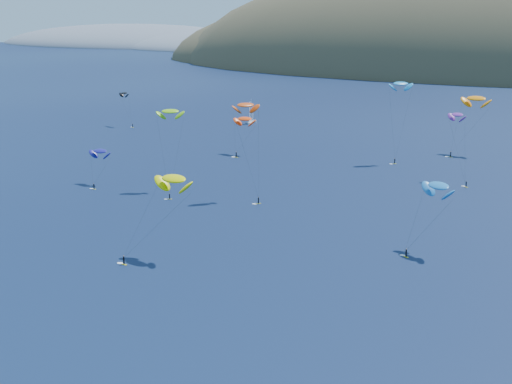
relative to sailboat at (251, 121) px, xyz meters
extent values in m
ellipsoid|color=#3D3526|center=(81.71, 340.39, -13.53)|extent=(600.00, 300.00, 210.00)
ellipsoid|color=#3D3526|center=(-78.29, 370.39, -8.13)|extent=(340.00, 240.00, 120.00)
ellipsoid|color=slate|center=(-418.29, 540.39, -4.53)|extent=(400.00, 240.00, 60.00)
ellipsoid|color=slate|center=(-278.29, 500.39, -3.57)|extent=(240.00, 180.00, 44.00)
cube|color=silver|center=(0.00, -0.02, -0.57)|extent=(4.44, 7.81, 0.91)
cylinder|color=silver|center=(0.00, 0.49, 4.73)|extent=(0.14, 0.14, 10.60)
cube|color=gold|center=(25.58, -68.46, -0.89)|extent=(1.53, 0.61, 0.08)
cylinder|color=black|center=(25.58, -68.46, 0.05)|extent=(0.35, 0.35, 1.59)
sphere|color=#8C6047|center=(25.58, -68.46, 0.97)|extent=(0.27, 0.27, 0.27)
ellipsoid|color=#FF410B|center=(25.40, -60.98, 11.40)|extent=(8.92, 4.97, 4.74)
cube|color=gold|center=(49.90, -171.98, -0.89)|extent=(1.48, 0.70, 0.08)
cylinder|color=black|center=(49.90, -171.98, 0.00)|extent=(0.33, 0.33, 1.52)
sphere|color=#8C6047|center=(49.90, -171.98, 0.88)|extent=(0.25, 0.25, 0.25)
ellipsoid|color=#DBDF02|center=(56.56, -162.66, 15.56)|extent=(10.03, 6.21, 5.20)
cube|color=gold|center=(32.62, -124.92, -0.89)|extent=(1.27, 0.91, 0.07)
cylinder|color=black|center=(32.62, -124.92, -0.11)|extent=(0.29, 0.29, 1.33)
sphere|color=#8C6047|center=(32.62, -124.92, 0.66)|extent=(0.22, 0.22, 0.22)
ellipsoid|color=#75C710|center=(27.14, -114.06, 21.21)|extent=(8.19, 6.59, 4.15)
cube|color=gold|center=(77.78, -56.45, -0.89)|extent=(1.36, 1.16, 0.08)
cylinder|color=black|center=(77.78, -56.45, -0.01)|extent=(0.33, 0.33, 1.50)
sphere|color=#8C6047|center=(77.78, -56.45, 0.86)|extent=(0.25, 0.25, 0.25)
ellipsoid|color=#1583C9|center=(77.57, -52.25, 25.07)|extent=(8.51, 7.66, 4.40)
cube|color=gold|center=(101.04, -144.32, -0.89)|extent=(1.31, 1.14, 0.07)
cylinder|color=black|center=(101.04, -144.32, -0.04)|extent=(0.32, 0.32, 1.45)
sphere|color=#8C6047|center=(101.04, -144.32, 0.80)|extent=(0.24, 0.24, 0.24)
ellipsoid|color=#1A6BB7|center=(105.64, -137.69, 13.37)|extent=(9.27, 8.46, 4.81)
cube|color=gold|center=(103.87, -78.67, -0.89)|extent=(1.29, 1.16, 0.07)
cylinder|color=black|center=(103.87, -78.67, -0.04)|extent=(0.32, 0.32, 1.44)
sphere|color=#8C6047|center=(103.87, -78.67, 0.79)|extent=(0.24, 0.24, 0.24)
ellipsoid|color=#6C248C|center=(98.97, -71.83, 18.86)|extent=(7.17, 6.68, 3.75)
cube|color=gold|center=(56.33, -119.21, -0.89)|extent=(1.25, 1.26, 0.08)
cylinder|color=black|center=(56.33, -119.21, -0.03)|extent=(0.32, 0.32, 1.47)
sphere|color=#8C6047|center=(56.33, -119.21, 0.83)|extent=(0.25, 0.25, 0.25)
ellipsoid|color=#CB3F0D|center=(50.53, -114.46, 24.32)|extent=(7.54, 7.60, 4.08)
cube|color=gold|center=(7.37, -124.30, -0.89)|extent=(1.29, 0.48, 0.07)
cylinder|color=black|center=(7.37, -124.30, -0.10)|extent=(0.30, 0.30, 1.35)
sphere|color=#8C6047|center=(7.37, -124.30, 0.68)|extent=(0.23, 0.23, 0.23)
ellipsoid|color=navy|center=(5.12, -117.54, 8.73)|extent=(7.65, 4.11, 4.10)
cube|color=gold|center=(92.91, -37.99, -0.89)|extent=(1.58, 0.91, 0.08)
cylinder|color=black|center=(92.91, -37.99, 0.07)|extent=(0.36, 0.36, 1.62)
sphere|color=#8C6047|center=(92.91, -37.99, 1.01)|extent=(0.27, 0.27, 0.27)
ellipsoid|color=orange|center=(98.77, -27.95, 18.51)|extent=(11.65, 8.16, 5.92)
cube|color=gold|center=(-41.64, -30.65, -0.89)|extent=(1.28, 0.77, 0.07)
cylinder|color=black|center=(-41.64, -30.65, -0.12)|extent=(0.29, 0.29, 1.32)
sphere|color=#8C6047|center=(-41.64, -30.65, 0.65)|extent=(0.22, 0.22, 0.22)
ellipsoid|color=black|center=(-47.29, -27.70, 13.15)|extent=(6.51, 4.68, 3.30)
camera|label=1|loc=(129.42, -284.85, 49.94)|focal=50.00mm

